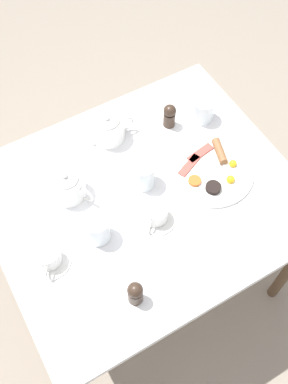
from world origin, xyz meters
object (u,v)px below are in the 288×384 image
(teapot_far, at_px, (108,129))
(water_glass_short, at_px, (144,174))
(teapot_near, at_px, (68,186))
(napkin_folded, at_px, (284,207))
(pepper_grinder, at_px, (169,115))
(fork_by_plate, at_px, (93,326))
(water_glass_tall, at_px, (203,110))
(teacup_with_saucer_left, at_px, (48,257))
(teacup_with_saucer_right, at_px, (156,214))
(wine_glass_spare, at_px, (97,228))
(breakfast_plate, at_px, (212,170))
(salt_grinder, at_px, (135,293))
(knife_by_plate, at_px, (234,244))

(teapot_far, distance_m, water_glass_short, 0.24)
(teapot_near, distance_m, napkin_folded, 0.73)
(teapot_near, height_order, teapot_far, same)
(water_glass_short, relative_size, pepper_grinder, 1.04)
(fork_by_plate, bearing_deg, water_glass_short, 133.46)
(water_glass_tall, height_order, pepper_grinder, pepper_grinder)
(water_glass_tall, distance_m, fork_by_plate, 0.87)
(teapot_near, relative_size, teacup_with_saucer_left, 1.34)
(teacup_with_saucer_right, bearing_deg, teacup_with_saucer_left, -95.71)
(teacup_with_saucer_left, relative_size, pepper_grinder, 1.36)
(teapot_far, height_order, wine_glass_spare, teapot_far)
(water_glass_tall, bearing_deg, teapot_near, -84.78)
(napkin_folded, height_order, fork_by_plate, napkin_folded)
(pepper_grinder, xyz_separation_m, fork_by_plate, (0.53, -0.59, -0.05))
(breakfast_plate, bearing_deg, wine_glass_spare, -87.20)
(teacup_with_saucer_left, distance_m, wine_glass_spare, 0.17)
(salt_grinder, bearing_deg, teapot_far, 159.58)
(water_glass_tall, xyz_separation_m, salt_grinder, (0.49, -0.56, 0.01))
(breakfast_plate, distance_m, teacup_with_saucer_right, 0.28)
(teapot_far, bearing_deg, salt_grinder, 76.91)
(water_glass_short, bearing_deg, pepper_grinder, 129.71)
(fork_by_plate, bearing_deg, teacup_with_saucer_right, 122.08)
(pepper_grinder, bearing_deg, teapot_near, -79.08)
(teapot_near, xyz_separation_m, teacup_with_saucer_right, (0.23, 0.20, -0.02))
(teapot_near, xyz_separation_m, water_glass_short, (0.09, 0.24, 0.00))
(fork_by_plate, bearing_deg, teapot_far, 148.35)
(teacup_with_saucer_right, distance_m, salt_grinder, 0.28)
(water_glass_tall, relative_size, fork_by_plate, 0.58)
(knife_by_plate, bearing_deg, salt_grinder, -90.26)
(teapot_near, bearing_deg, fork_by_plate, 132.07)
(pepper_grinder, bearing_deg, teacup_with_saucer_right, -37.95)
(teacup_with_saucer_right, relative_size, salt_grinder, 1.36)
(teacup_with_saucer_left, xyz_separation_m, water_glass_tall, (-0.25, 0.74, 0.02))
(teacup_with_saucer_right, height_order, napkin_folded, teacup_with_saucer_right)
(teacup_with_saucer_left, height_order, napkin_folded, teacup_with_saucer_left)
(teapot_near, relative_size, water_glass_tall, 1.96)
(wine_glass_spare, bearing_deg, pepper_grinder, 122.51)
(water_glass_tall, bearing_deg, salt_grinder, -49.12)
(water_glass_tall, height_order, fork_by_plate, water_glass_tall)
(water_glass_short, bearing_deg, salt_grinder, -33.28)
(wine_glass_spare, bearing_deg, water_glass_tall, 113.53)
(napkin_folded, bearing_deg, breakfast_plate, -152.39)
(breakfast_plate, height_order, water_glass_short, water_glass_short)
(teapot_near, distance_m, teacup_with_saucer_right, 0.31)
(teapot_far, bearing_deg, fork_by_plate, 65.68)
(teapot_near, distance_m, water_glass_tall, 0.58)
(teacup_with_saucer_left, relative_size, wine_glass_spare, 1.31)
(breakfast_plate, xyz_separation_m, water_glass_short, (-0.08, -0.23, 0.04))
(teapot_near, height_order, napkin_folded, teapot_near)
(breakfast_plate, height_order, teacup_with_saucer_right, teacup_with_saucer_right)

